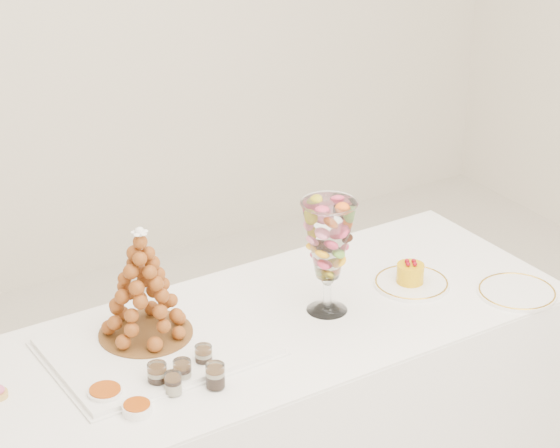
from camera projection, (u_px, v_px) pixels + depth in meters
buffet_table at (270, 422)px, 3.43m from camera, size 1.90×0.79×0.71m
lace_tray at (157, 346)px, 3.14m from camera, size 0.61×0.46×0.02m
macaron_vase at (328, 241)px, 3.25m from camera, size 0.16×0.16×0.36m
cake_plate at (411, 283)px, 3.49m from camera, size 0.24×0.24×0.01m
spare_plate at (517, 292)px, 3.44m from camera, size 0.25×0.25×0.01m
verrine_a at (157, 376)px, 2.96m from camera, size 0.06×0.06×0.07m
verrine_b at (182, 372)px, 2.98m from camera, size 0.06×0.06×0.07m
verrine_c at (204, 357)px, 3.05m from camera, size 0.06×0.06×0.07m
verrine_d at (173, 384)px, 2.93m from camera, size 0.05×0.05×0.06m
verrine_e at (215, 376)px, 2.96m from camera, size 0.06×0.06×0.07m
ramekin_back at (105, 395)px, 2.91m from camera, size 0.10×0.10×0.03m
ramekin_front at (137, 409)px, 2.86m from camera, size 0.08×0.08×0.02m
croquembouche at (143, 283)px, 3.11m from camera, size 0.29×0.29×0.34m
mousse_cake at (410, 273)px, 3.48m from camera, size 0.09×0.09×0.08m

